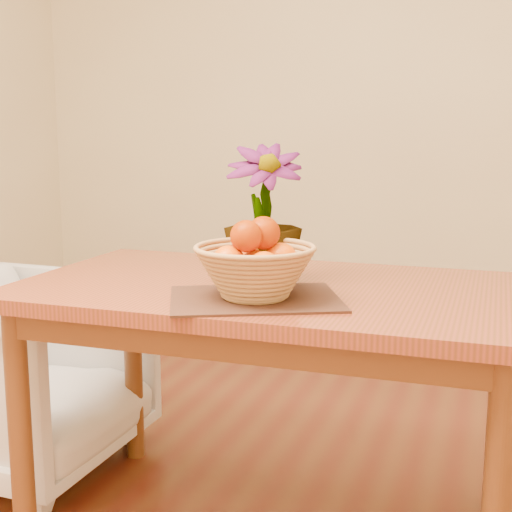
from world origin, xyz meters
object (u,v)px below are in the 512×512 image
(potted_plant, at_px, (263,214))
(armchair, at_px, (22,364))
(wicker_basket, at_px, (255,273))
(table, at_px, (272,315))

(potted_plant, xyz_separation_m, armchair, (-0.93, 0.13, -0.57))
(wicker_basket, xyz_separation_m, armchair, (-0.97, 0.33, -0.45))
(table, relative_size, wicker_basket, 4.54)
(potted_plant, bearing_deg, wicker_basket, -98.18)
(potted_plant, distance_m, armchair, 1.10)
(table, bearing_deg, wicker_basket, -85.14)
(armchair, bearing_deg, wicker_basket, -107.05)
(table, distance_m, armchair, 1.01)
(wicker_basket, bearing_deg, potted_plant, 102.74)
(table, distance_m, wicker_basket, 0.25)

